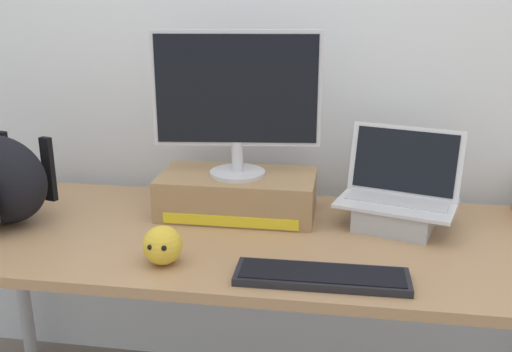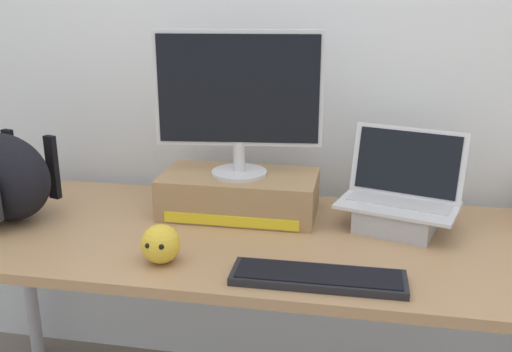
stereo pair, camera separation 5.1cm
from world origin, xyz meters
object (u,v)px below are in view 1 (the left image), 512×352
at_px(toner_box_yellow, 238,194).
at_px(desktop_monitor, 237,98).
at_px(plush_toy, 163,245).
at_px(coffee_mug, 29,176).
at_px(open_laptop, 397,206).
at_px(external_keyboard, 322,276).

distance_m(toner_box_yellow, desktop_monitor, 0.31).
bearing_deg(plush_toy, coffee_mug, 142.32).
bearing_deg(open_laptop, toner_box_yellow, -166.76).
distance_m(toner_box_yellow, coffee_mug, 0.80).
relative_size(toner_box_yellow, open_laptop, 1.26).
distance_m(desktop_monitor, external_keyboard, 0.62).
height_order(coffee_mug, plush_toy, plush_toy).
relative_size(desktop_monitor, open_laptop, 1.32).
height_order(toner_box_yellow, external_keyboard, toner_box_yellow).
relative_size(external_keyboard, coffee_mug, 3.55).
bearing_deg(coffee_mug, external_keyboard, -26.76).
relative_size(open_laptop, coffee_mug, 3.19).
distance_m(coffee_mug, plush_toy, 0.84).
xyz_separation_m(toner_box_yellow, external_keyboard, (0.29, -0.42, -0.05)).
relative_size(toner_box_yellow, coffee_mug, 4.03).
xyz_separation_m(coffee_mug, plush_toy, (0.66, -0.51, 0.01)).
height_order(toner_box_yellow, open_laptop, open_laptop).
xyz_separation_m(desktop_monitor, external_keyboard, (0.29, -0.41, -0.36)).
height_order(toner_box_yellow, coffee_mug, toner_box_yellow).
distance_m(external_keyboard, plush_toy, 0.42).
distance_m(desktop_monitor, open_laptop, 0.58).
bearing_deg(external_keyboard, plush_toy, 175.01).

